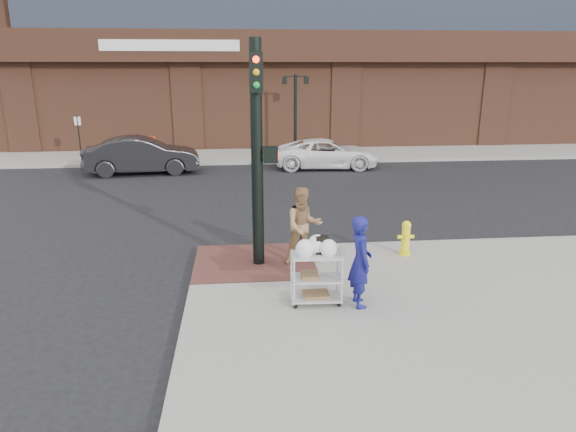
{
  "coord_description": "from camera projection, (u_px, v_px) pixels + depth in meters",
  "views": [
    {
      "loc": [
        -0.88,
        -10.39,
        4.59
      ],
      "look_at": [
        0.19,
        0.9,
        1.25
      ],
      "focal_mm": 32.0,
      "sensor_mm": 36.0,
      "label": 1
    }
  ],
  "objects": [
    {
      "name": "sedan_dark",
      "position": [
        142.0,
        155.0,
        22.39
      ],
      "size": [
        5.02,
        2.15,
        1.61
      ],
      "primitive_type": "imported",
      "rotation": [
        0.0,
        0.0,
        1.66
      ],
      "color": "black",
      "rests_on": "ground"
    },
    {
      "name": "minivan_white",
      "position": [
        327.0,
        154.0,
        23.66
      ],
      "size": [
        4.92,
        2.5,
        1.33
      ],
      "primitive_type": "imported",
      "rotation": [
        0.0,
        0.0,
        1.51
      ],
      "color": "white",
      "rests_on": "ground"
    },
    {
      "name": "lamp_post",
      "position": [
        295.0,
        106.0,
        26.02
      ],
      "size": [
        1.32,
        0.22,
        4.0
      ],
      "color": "black",
      "rests_on": "sidewalk_far"
    },
    {
      "name": "parking_sign",
      "position": [
        79.0,
        138.0,
        24.5
      ],
      "size": [
        0.05,
        0.05,
        2.2
      ],
      "primitive_type": "cylinder",
      "color": "black",
      "rests_on": "sidewalk_far"
    },
    {
      "name": "sidewalk_far",
      "position": [
        399.0,
        121.0,
        42.96
      ],
      "size": [
        65.0,
        36.0,
        0.15
      ],
      "primitive_type": "cube",
      "color": "gray",
      "rests_on": "ground"
    },
    {
      "name": "traffic_signal_pole",
      "position": [
        258.0,
        149.0,
        11.19
      ],
      "size": [
        0.61,
        0.51,
        5.0
      ],
      "color": "black",
      "rests_on": "sidewalk_near"
    },
    {
      "name": "newsbox_red",
      "position": [
        150.0,
        148.0,
        25.02
      ],
      "size": [
        0.58,
        0.56,
        1.1
      ],
      "primitive_type": "cube",
      "rotation": [
        0.0,
        0.0,
        -0.36
      ],
      "color": "red",
      "rests_on": "sidewalk_far"
    },
    {
      "name": "newsbox_blue",
      "position": [
        145.0,
        149.0,
        24.92
      ],
      "size": [
        0.56,
        0.53,
        1.05
      ],
      "primitive_type": "cube",
      "rotation": [
        0.0,
        0.0,
        -0.39
      ],
      "color": "#16178F",
      "rests_on": "sidewalk_far"
    },
    {
      "name": "ground",
      "position": [
        283.0,
        282.0,
        11.3
      ],
      "size": [
        220.0,
        220.0,
        0.0
      ],
      "primitive_type": "plane",
      "color": "black",
      "rests_on": "ground"
    },
    {
      "name": "utility_cart",
      "position": [
        316.0,
        273.0,
        9.81
      ],
      "size": [
        0.99,
        0.58,
        1.35
      ],
      "color": "#ACADB1",
      "rests_on": "sidewalk_near"
    },
    {
      "name": "brick_curb_ramp",
      "position": [
        254.0,
        261.0,
        12.06
      ],
      "size": [
        2.8,
        2.4,
        0.01
      ],
      "primitive_type": "cube",
      "color": "#562C28",
      "rests_on": "sidewalk_near"
    },
    {
      "name": "woman_blue",
      "position": [
        360.0,
        261.0,
        9.66
      ],
      "size": [
        0.45,
        0.67,
        1.79
      ],
      "primitive_type": "imported",
      "rotation": [
        0.0,
        0.0,
        1.61
      ],
      "color": "navy",
      "rests_on": "sidewalk_near"
    },
    {
      "name": "pedestrian_tan",
      "position": [
        303.0,
        226.0,
        11.74
      ],
      "size": [
        0.96,
        0.79,
        1.8
      ],
      "primitive_type": "imported",
      "rotation": [
        0.0,
        0.0,
        0.13
      ],
      "color": "#956F46",
      "rests_on": "sidewalk_near"
    },
    {
      "name": "fire_hydrant",
      "position": [
        406.0,
        237.0,
        12.4
      ],
      "size": [
        0.4,
        0.28,
        0.86
      ],
      "color": "yellow",
      "rests_on": "sidewalk_near"
    }
  ]
}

